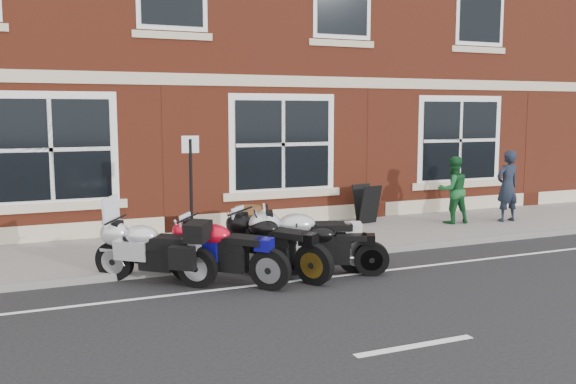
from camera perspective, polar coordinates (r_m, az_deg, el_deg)
name	(u,v)px	position (r m, az deg, el deg)	size (l,w,h in m)	color
ground	(307,283)	(10.34, 1.66, -8.11)	(80.00, 80.00, 0.00)	black
sidewalk	(244,244)	(13.03, -3.96, -4.63)	(30.00, 3.00, 0.12)	slate
kerb	(273,261)	(11.59, -1.34, -6.12)	(30.00, 0.16, 0.12)	slate
pub_building	(158,0)	(20.24, -11.52, 16.37)	(24.00, 12.00, 12.00)	maroon
moto_touring_silver	(152,248)	(10.44, -12.00, -4.92)	(1.68, 1.49, 1.39)	black
moto_sport_red	(225,250)	(10.19, -5.60, -5.12)	(1.57, 1.68, 0.97)	black
moto_sport_black	(274,243)	(10.59, -1.26, -4.56)	(1.26, 1.96, 0.99)	black
moto_sport_silver	(306,238)	(10.81, 1.65, -4.15)	(2.25, 0.91, 1.05)	black
moto_naked_black	(330,246)	(10.75, 3.71, -4.84)	(1.76, 0.95, 0.86)	black
pedestrian_left	(507,186)	(16.04, 18.92, 0.51)	(0.62, 0.40, 1.69)	black
pedestrian_right	(453,190)	(15.42, 14.46, 0.18)	(0.76, 0.59, 1.57)	#165025
a_board_sign	(367,204)	(15.12, 7.00, -1.05)	(0.54, 0.36, 0.90)	black
barrel_planter	(248,222)	(13.37, -3.56, -2.65)	(0.58, 0.58, 0.65)	#4D2414
parking_sign	(191,187)	(11.69, -8.61, 0.47)	(0.31, 0.08, 2.17)	black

